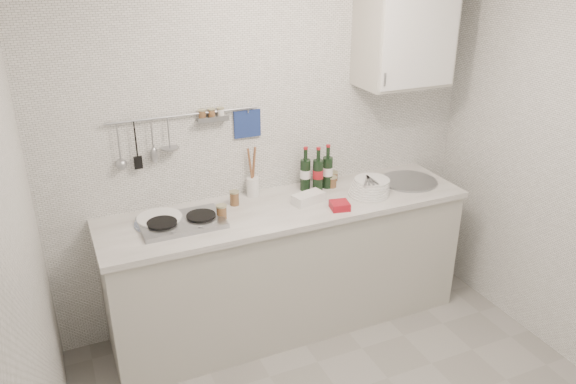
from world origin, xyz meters
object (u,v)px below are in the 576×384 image
object	(u,v)px
plate_stack_sink	(370,187)
wine_bottles	(317,168)
wall_cabinet	(405,32)
utensil_crock	(253,184)
plate_stack_hob	(159,220)

from	to	relation	value
plate_stack_sink	wine_bottles	xyz separation A→B (m)	(-0.30, 0.22, 0.11)
wine_bottles	plate_stack_sink	bearing A→B (deg)	-36.66
wall_cabinet	utensil_crock	size ratio (longest dim) A/B	1.98
plate_stack_sink	plate_stack_hob	bearing A→B (deg)	174.29
plate_stack_hob	utensil_crock	distance (m)	0.69
plate_stack_hob	wall_cabinet	bearing A→B (deg)	1.41
wall_cabinet	utensil_crock	distance (m)	1.42
wine_bottles	plate_stack_hob	bearing A→B (deg)	-175.95
utensil_crock	wall_cabinet	bearing A→B (deg)	-6.04
plate_stack_hob	plate_stack_sink	xyz separation A→B (m)	(1.41, -0.14, 0.03)
wall_cabinet	utensil_crock	xyz separation A→B (m)	(-1.05, 0.11, -0.95)
wine_bottles	utensil_crock	size ratio (longest dim) A/B	0.88
wall_cabinet	plate_stack_hob	world-z (taller)	wall_cabinet
utensil_crock	plate_stack_sink	bearing A→B (deg)	-21.77
wall_cabinet	plate_stack_hob	size ratio (longest dim) A/B	2.40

